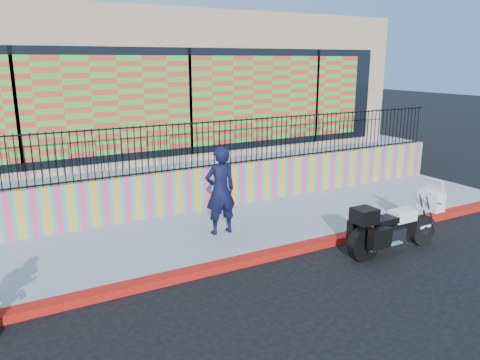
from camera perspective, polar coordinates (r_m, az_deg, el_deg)
ground at (r=9.76m, az=4.05°, el=-9.40°), size 90.00×90.00×0.00m
red_curb at (r=9.73m, az=4.06°, el=-9.00°), size 16.00×0.30×0.15m
sidewalk at (r=11.05m, az=-0.62°, el=-6.04°), size 16.00×3.00×0.15m
mural_wall at (r=12.22m, az=-4.19°, el=-0.98°), size 16.00×0.20×1.10m
metal_fence at (r=11.97m, az=-4.29°, el=4.34°), size 15.80×0.04×1.20m
elevated_platform at (r=16.88m, az=-11.50°, el=2.82°), size 16.00×10.00×1.25m
storefront_building at (r=16.36m, az=-11.73°, el=11.72°), size 14.00×8.06×4.00m
police_motorcycle at (r=10.29m, az=18.27°, el=-5.17°), size 2.36×0.78×1.47m
police_officer at (r=10.33m, az=-2.40°, el=-1.30°), size 0.73×0.48×1.98m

